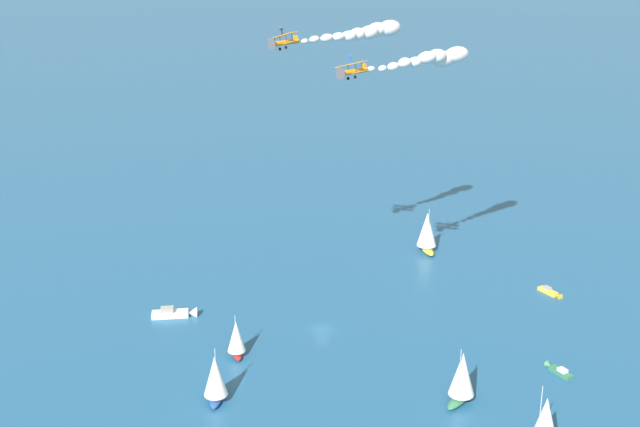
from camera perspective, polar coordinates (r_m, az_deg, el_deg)
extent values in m
plane|color=#1E517A|center=(171.84, 0.10, -7.98)|extent=(2000.00, 2000.00, 0.00)
cylinder|color=#B2B2B7|center=(135.43, 14.89, -13.46)|extent=(0.14, 0.14, 11.14)
cone|color=white|center=(135.02, 15.24, -13.88)|extent=(7.52, 7.52, 9.47)
cube|color=#33704C|center=(162.04, 16.26, -10.47)|extent=(4.66, 4.42, 0.78)
cone|color=#33704C|center=(163.82, 15.51, -10.05)|extent=(1.97, 1.99, 1.56)
cube|color=silver|center=(161.50, 16.37, -10.31)|extent=(2.10, 2.07, 0.58)
ellipsoid|color=#B21E1E|center=(163.01, -5.77, -9.52)|extent=(6.48, 4.38, 0.89)
cylinder|color=#B2B2B7|center=(161.50, -5.84, -8.17)|extent=(0.14, 0.14, 7.29)
cone|color=white|center=(160.97, -5.79, -8.41)|extent=(4.67, 4.67, 6.20)
ellipsoid|color=#23478C|center=(149.46, -7.14, -12.42)|extent=(7.84, 3.62, 1.06)
cylinder|color=#B2B2B7|center=(147.45, -7.19, -10.69)|extent=(0.14, 0.14, 8.71)
cone|color=white|center=(146.86, -7.24, -11.02)|extent=(4.93, 4.93, 7.40)
ellipsoid|color=gold|center=(212.47, 7.36, -2.45)|extent=(9.27, 5.84, 1.26)
cylinder|color=#B2B2B7|center=(209.81, 7.48, -1.04)|extent=(0.14, 0.14, 10.35)
cone|color=white|center=(210.99, 7.38, -1.07)|extent=(6.49, 6.49, 8.80)
cube|color=gold|center=(194.57, 15.43, -5.19)|extent=(4.73, 4.65, 0.80)
cone|color=gold|center=(192.70, 16.09, -5.50)|extent=(2.04, 2.05, 1.61)
cube|color=gray|center=(194.51, 15.37, -4.97)|extent=(2.16, 2.15, 0.60)
ellipsoid|color=#33704C|center=(149.72, 9.60, -12.48)|extent=(8.45, 5.29, 1.15)
cylinder|color=#B2B2B7|center=(146.54, 9.60, -10.83)|extent=(0.14, 0.14, 9.42)
cone|color=white|center=(147.59, 9.77, -10.82)|extent=(5.90, 5.90, 8.01)
cube|color=white|center=(179.57, -10.29, -6.83)|extent=(4.92, 8.06, 1.23)
cone|color=white|center=(179.32, -8.78, -6.78)|extent=(2.98, 2.68, 2.46)
cube|color=gray|center=(179.14, -10.49, -6.53)|extent=(2.76, 3.20, 0.92)
cylinder|color=orange|center=(148.92, 2.34, 9.74)|extent=(5.93, 4.49, 1.11)
cylinder|color=black|center=(146.88, 1.54, 9.62)|extent=(1.19, 1.36, 1.24)
cylinder|color=#4C4C51|center=(146.59, 1.42, 9.60)|extent=(1.62, 2.38, 2.83)
cube|color=orange|center=(148.70, 2.28, 9.63)|extent=(4.97, 6.51, 2.03)
cube|color=orange|center=(148.74, 2.16, 10.24)|extent=(4.97, 6.51, 2.03)
cylinder|color=black|center=(146.94, 2.91, 10.08)|extent=(0.38, 0.49, 1.59)
cylinder|color=black|center=(148.08, 2.46, 9.99)|extent=(0.38, 0.49, 1.59)
cylinder|color=black|center=(149.36, 1.98, 9.89)|extent=(0.38, 0.49, 1.59)
cylinder|color=black|center=(150.51, 1.55, 9.80)|extent=(0.38, 0.49, 1.59)
cube|color=orange|center=(150.96, 3.07, 10.07)|extent=(1.14, 0.96, 1.18)
cube|color=orange|center=(150.94, 3.11, 9.86)|extent=(2.10, 2.52, 0.74)
cylinder|color=black|center=(147.69, 2.43, 9.38)|extent=(0.65, 0.56, 0.61)
cylinder|color=black|center=(148.97, 1.95, 9.28)|extent=(0.65, 0.56, 0.61)
cylinder|color=#262628|center=(148.76, 2.13, 10.41)|extent=(0.24, 0.31, 0.89)
cylinder|color=#1E4CB2|center=(148.69, 2.16, 10.42)|extent=(0.29, 0.35, 0.79)
cylinder|color=#1E4CB2|center=(148.83, 2.11, 10.41)|extent=(0.29, 0.35, 0.79)
cube|color=#1E4CB2|center=(148.78, 2.09, 10.66)|extent=(0.43, 0.50, 0.59)
sphere|color=#9E7051|center=(148.80, 2.06, 10.80)|extent=(0.21, 0.21, 0.21)
cylinder|color=#1E4CB2|center=(148.60, 2.13, 10.84)|extent=(0.34, 0.45, 0.47)
cylinder|color=#1E4CB2|center=(149.00, 1.98, 10.81)|extent=(0.20, 0.24, 0.58)
ellipsoid|color=silver|center=(152.48, 3.53, 9.91)|extent=(2.31, 2.19, 1.28)
ellipsoid|color=silver|center=(154.66, 4.33, 9.93)|extent=(2.42, 2.38, 1.51)
ellipsoid|color=silver|center=(156.95, 5.06, 10.05)|extent=(3.37, 3.28, 2.03)
ellipsoid|color=silver|center=(159.04, 5.85, 10.30)|extent=(3.93, 3.86, 2.44)
ellipsoid|color=silver|center=(161.37, 6.56, 10.32)|extent=(4.11, 4.05, 2.59)
ellipsoid|color=silver|center=(163.32, 7.39, 10.60)|extent=(5.84, 5.50, 3.14)
ellipsoid|color=silver|center=(165.76, 8.03, 10.66)|extent=(6.07, 5.91, 3.68)
ellipsoid|color=silver|center=(168.60, 8.52, 10.47)|extent=(7.10, 6.82, 4.10)
ellipsoid|color=silver|center=(170.44, 9.37, 10.73)|extent=(7.82, 7.35, 4.20)
cylinder|color=orange|center=(159.20, -2.42, 11.69)|extent=(5.93, 4.49, 1.11)
cylinder|color=black|center=(157.32, -3.23, 11.58)|extent=(1.19, 1.36, 1.24)
cylinder|color=#4C4C51|center=(157.05, -3.35, 11.57)|extent=(1.62, 2.38, 2.83)
cube|color=orange|center=(158.98, -2.48, 11.58)|extent=(4.97, 6.51, 2.03)
cube|color=orange|center=(159.10, -2.60, 12.15)|extent=(4.97, 6.51, 2.03)
cylinder|color=black|center=(157.14, -1.95, 12.03)|extent=(0.38, 0.49, 1.59)
cylinder|color=black|center=(158.36, -2.33, 11.93)|extent=(0.38, 0.49, 1.59)
cylinder|color=black|center=(159.72, -2.75, 11.81)|extent=(0.38, 0.49, 1.59)
cylinder|color=black|center=(160.96, -3.12, 11.71)|extent=(0.38, 0.49, 1.59)
cube|color=orange|center=(161.10, -1.68, 11.98)|extent=(1.14, 0.96, 1.18)
cube|color=orange|center=(161.06, -1.64, 11.79)|extent=(2.10, 2.52, 0.74)
cylinder|color=black|center=(157.93, -2.36, 11.36)|extent=(0.65, 0.56, 0.61)
cylinder|color=black|center=(159.29, -2.78, 11.25)|extent=(0.65, 0.56, 0.61)
cylinder|color=#262628|center=(159.14, -2.63, 12.31)|extent=(0.24, 0.31, 0.89)
cylinder|color=black|center=(159.06, -2.60, 12.32)|extent=(0.29, 0.35, 0.79)
cylinder|color=black|center=(159.22, -2.65, 12.31)|extent=(0.29, 0.35, 0.79)
cube|color=black|center=(159.19, -2.67, 12.54)|extent=(0.43, 0.50, 0.59)
sphere|color=#9E7051|center=(159.23, -2.70, 12.68)|extent=(0.21, 0.21, 0.21)
cylinder|color=black|center=(158.86, -2.57, 12.62)|extent=(0.40, 0.53, 0.24)
cylinder|color=black|center=(159.55, -2.79, 12.55)|extent=(0.40, 0.53, 0.24)
ellipsoid|color=silver|center=(162.08, -1.06, 11.78)|extent=(2.04, 2.01, 1.28)
ellipsoid|color=silver|center=(164.48, -0.38, 11.91)|extent=(3.06, 2.92, 1.73)
ellipsoid|color=silver|center=(166.35, 0.47, 12.00)|extent=(3.77, 3.59, 2.11)
ellipsoid|color=silver|center=(168.33, 1.27, 12.07)|extent=(4.12, 3.87, 2.21)
ellipsoid|color=silver|center=(170.53, 1.99, 12.11)|extent=(4.84, 4.67, 2.83)
ellipsoid|color=silver|center=(173.02, 2.60, 12.25)|extent=(4.99, 4.98, 3.25)
ellipsoid|color=silver|center=(174.88, 3.41, 12.36)|extent=(5.75, 5.64, 3.56)
ellipsoid|color=silver|center=(177.49, 3.95, 12.53)|extent=(6.27, 6.10, 3.79)
ellipsoid|color=silver|center=(179.23, 4.80, 12.60)|extent=(7.41, 7.13, 4.30)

